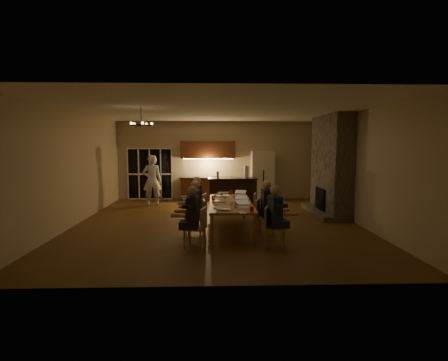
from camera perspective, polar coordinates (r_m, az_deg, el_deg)
floor at (r=10.18m, az=-1.17°, el=-6.97°), size 9.00×9.00×0.00m
back_wall at (r=14.46m, az=-1.40°, el=3.28°), size 8.00×0.04×3.20m
left_wall at (r=10.68m, az=-23.31°, el=1.83°), size 0.04×9.00×3.20m
right_wall at (r=10.77m, az=20.74°, el=1.96°), size 0.04×9.00×3.20m
ceiling at (r=9.97m, az=-1.21°, el=11.38°), size 8.00×9.00×0.04m
french_doors at (r=14.67m, az=-12.00°, el=1.04°), size 1.86×0.08×2.10m
fireplace at (r=11.78m, az=17.06°, el=2.40°), size 0.58×2.50×3.20m
kitchenette at (r=14.16m, az=-2.60°, el=1.60°), size 2.24×0.68×2.40m
refrigerator at (r=14.27m, az=6.27°, el=0.80°), size 0.90×0.68×2.00m
dining_table at (r=9.33m, az=1.05°, el=-5.82°), size 1.10×2.94×0.75m
bar_island at (r=12.50m, az=1.42°, el=-2.03°), size 1.77×0.71×1.08m
chair_left_near at (r=7.80m, az=-4.79°, el=-7.66°), size 0.54×0.54×0.89m
chair_left_mid at (r=8.82m, az=-4.60°, el=-6.05°), size 0.47×0.47×0.89m
chair_left_far at (r=9.92m, az=-4.33°, el=-4.71°), size 0.54×0.54×0.89m
chair_right_near at (r=7.89m, az=8.37°, el=-7.55°), size 0.54×0.54×0.89m
chair_right_mid at (r=8.92m, az=6.82°, el=-5.95°), size 0.56×0.56×0.89m
chair_right_far at (r=10.01m, az=6.16°, el=-4.63°), size 0.52×0.52×0.89m
person_left_near at (r=7.66m, az=-5.15°, el=-6.05°), size 0.64×0.64×1.38m
person_right_near at (r=7.81m, az=8.31°, el=-5.85°), size 0.69×0.69×1.38m
person_left_mid at (r=8.80m, az=-4.66°, el=-4.46°), size 0.68×0.68×1.38m
person_right_mid at (r=8.88m, az=6.94°, el=-4.39°), size 0.63×0.63×1.38m
person_left_far at (r=9.83m, az=-4.40°, el=-3.36°), size 0.70×0.70×1.38m
standing_person at (r=13.19m, az=-11.65°, el=0.03°), size 0.77×0.60×1.88m
chandelier at (r=9.08m, az=-13.36°, el=8.78°), size 0.55×0.55×0.03m
laptop_a at (r=8.21m, az=-0.04°, el=-3.97°), size 0.37×0.34×0.23m
laptop_b at (r=8.43m, az=3.32°, el=-3.73°), size 0.39×0.36×0.23m
laptop_c at (r=9.33m, az=-0.77°, el=-2.76°), size 0.32×0.28×0.23m
laptop_d at (r=9.16m, az=2.81°, el=-2.94°), size 0.35×0.32×0.23m
laptop_e at (r=10.28m, az=-0.22°, el=-1.95°), size 0.36×0.32×0.23m
laptop_f at (r=10.23m, az=2.62°, el=-1.99°), size 0.38×0.35×0.23m
mug_front at (r=8.81m, az=1.24°, el=-3.71°), size 0.08×0.08×0.10m
mug_mid at (r=9.83m, az=1.72°, el=-2.69°), size 0.08×0.08×0.10m
mug_back at (r=10.01m, az=-1.42°, el=-2.53°), size 0.07×0.07×0.10m
redcup_near at (r=7.97m, az=4.54°, el=-4.68°), size 0.09×0.09×0.12m
redcup_mid at (r=9.62m, az=-1.79°, el=-2.83°), size 0.09×0.09×0.12m
redcup_far at (r=10.62m, az=1.19°, el=-1.99°), size 0.09×0.09×0.12m
can_silver at (r=8.51m, az=1.96°, el=-3.99°), size 0.07×0.07×0.12m
can_cola at (r=10.59m, az=-0.40°, el=-2.01°), size 0.06×0.06×0.12m
can_right at (r=9.50m, az=3.47°, el=-2.95°), size 0.07×0.07×0.12m
plate_near at (r=8.79m, az=3.34°, el=-4.00°), size 0.26×0.26×0.02m
plate_left at (r=8.39m, az=-0.94°, el=-4.47°), size 0.25×0.25×0.02m
plate_far at (r=9.97m, az=3.48°, el=-2.82°), size 0.23×0.23×0.02m
notepad at (r=7.82m, az=3.09°, el=-5.29°), size 0.16×0.22×0.01m
bar_bottle at (r=12.38m, az=-1.04°, el=0.97°), size 0.09×0.09×0.24m
bar_blender at (r=12.46m, az=3.66°, el=1.44°), size 0.16×0.16×0.43m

